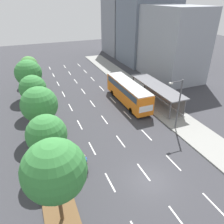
{
  "coord_description": "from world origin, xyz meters",
  "views": [
    {
      "loc": [
        -8.86,
        -12.42,
        15.23
      ],
      "look_at": [
        0.97,
        11.64,
        1.2
      ],
      "focal_mm": 35.07,
      "sensor_mm": 36.0,
      "label": 1
    }
  ],
  "objects": [
    {
      "name": "median_tree_fourth",
      "position": [
        -8.37,
        17.69,
        3.79
      ],
      "size": [
        3.69,
        3.69,
        5.52
      ],
      "color": "brown",
      "rests_on": "median_strip"
    },
    {
      "name": "median_tree_nearest",
      "position": [
        -8.28,
        -0.96,
        5.0
      ],
      "size": [
        4.4,
        4.4,
        7.08
      ],
      "color": "brown",
      "rests_on": "median_strip"
    },
    {
      "name": "streetlight",
      "position": [
        7.42,
        6.45,
        3.89
      ],
      "size": [
        1.91,
        0.24,
        6.5
      ],
      "color": "#4C4C51",
      "rests_on": "sidewalk_right"
    },
    {
      "name": "median_tree_second",
      "position": [
        -8.12,
        5.26,
        3.9
      ],
      "size": [
        3.78,
        3.78,
        5.68
      ],
      "color": "brown",
      "rests_on": "median_strip"
    },
    {
      "name": "median_tree_farthest",
      "position": [
        -8.09,
        30.12,
        3.71
      ],
      "size": [
        3.15,
        3.15,
        5.18
      ],
      "color": "brown",
      "rests_on": "median_strip"
    },
    {
      "name": "median_strip",
      "position": [
        -8.3,
        20.0,
        0.06
      ],
      "size": [
        2.6,
        52.0,
        0.12
      ],
      "primitive_type": "cube",
      "color": "brown",
      "rests_on": "ground"
    },
    {
      "name": "bus",
      "position": [
        5.25,
        15.58,
        2.07
      ],
      "size": [
        2.54,
        11.29,
        3.37
      ],
      "color": "orange",
      "rests_on": "ground"
    },
    {
      "name": "lane_divider_left",
      "position": [
        -3.5,
        17.47,
        0.0
      ],
      "size": [
        0.14,
        45.94,
        0.01
      ],
      "color": "white",
      "rests_on": "ground"
    },
    {
      "name": "bus_shelter",
      "position": [
        9.53,
        13.91,
        1.87
      ],
      "size": [
        2.9,
        11.76,
        2.86
      ],
      "color": "gray",
      "rests_on": "sidewalk_right"
    },
    {
      "name": "cyclist",
      "position": [
        -5.1,
        3.66,
        0.79
      ],
      "size": [
        0.46,
        1.82,
        1.71
      ],
      "color": "black",
      "rests_on": "ground"
    },
    {
      "name": "building_near_right",
      "position": [
        18.63,
        23.9,
        6.76
      ],
      "size": [
        8.21,
        13.38,
        13.52
      ],
      "primitive_type": "cube",
      "color": "#8E939E",
      "rests_on": "ground"
    },
    {
      "name": "median_tree_third",
      "position": [
        -8.1,
        11.47,
        4.09
      ],
      "size": [
        4.23,
        4.23,
        6.09
      ],
      "color": "brown",
      "rests_on": "median_strip"
    },
    {
      "name": "median_tree_fifth",
      "position": [
        -8.51,
        23.9,
        4.11
      ],
      "size": [
        4.26,
        4.26,
        6.12
      ],
      "color": "brown",
      "rests_on": "median_strip"
    },
    {
      "name": "sidewalk_right",
      "position": [
        9.25,
        20.0,
        0.07
      ],
      "size": [
        4.5,
        52.0,
        0.15
      ],
      "primitive_type": "cube",
      "color": "gray",
      "rests_on": "ground"
    },
    {
      "name": "lane_divider_right",
      "position": [
        3.5,
        17.47,
        0.0
      ],
      "size": [
        0.14,
        45.94,
        0.01
      ],
      "color": "white",
      "rests_on": "ground"
    },
    {
      "name": "building_mid_right",
      "position": [
        19.88,
        35.64,
        10.69
      ],
      "size": [
        11.91,
        10.62,
        21.39
      ],
      "primitive_type": "cube",
      "color": "slate",
      "rests_on": "ground"
    },
    {
      "name": "ground_plane",
      "position": [
        0.0,
        0.0,
        0.0
      ],
      "size": [
        140.0,
        140.0,
        0.0
      ],
      "primitive_type": "plane",
      "color": "#38383D"
    },
    {
      "name": "building_far_right",
      "position": [
        18.05,
        46.62,
        8.51
      ],
      "size": [
        8.27,
        10.21,
        17.02
      ],
      "primitive_type": "cube",
      "color": "gray",
      "rests_on": "ground"
    },
    {
      "name": "lane_divider_center",
      "position": [
        0.0,
        17.47,
        0.0
      ],
      "size": [
        0.14,
        45.94,
        0.01
      ],
      "color": "white",
      "rests_on": "ground"
    }
  ]
}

